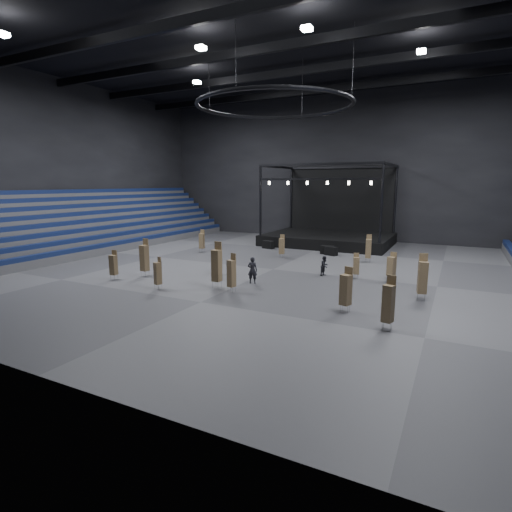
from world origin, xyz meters
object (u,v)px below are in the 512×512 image
at_px(chair_stack_2, 388,303).
at_px(crew_member, 325,266).
at_px(flight_case_left, 268,245).
at_px(chair_stack_3, 217,265).
at_px(chair_stack_4, 158,273).
at_px(chair_stack_11, 392,266).
at_px(stage, 330,231).
at_px(chair_stack_1, 218,260).
at_px(flight_case_mid, 331,251).
at_px(chair_stack_12, 423,277).
at_px(chair_stack_6, 282,246).
at_px(chair_stack_8, 368,248).
at_px(chair_stack_9, 202,240).
at_px(chair_stack_10, 144,257).
at_px(chair_stack_0, 232,273).
at_px(chair_stack_7, 114,264).
at_px(chair_stack_5, 346,289).
at_px(chair_stack_13, 356,265).
at_px(man_center, 252,270).
at_px(flight_case_right, 327,250).

distance_m(chair_stack_2, crew_member, 11.64).
distance_m(flight_case_left, chair_stack_3, 17.24).
relative_size(chair_stack_4, chair_stack_11, 1.02).
bearing_deg(stage, crew_member, -74.77).
xyz_separation_m(stage, chair_stack_1, (-2.99, -20.01, -0.24)).
bearing_deg(flight_case_mid, chair_stack_11, -50.42).
bearing_deg(chair_stack_12, chair_stack_6, 132.34).
bearing_deg(chair_stack_6, chair_stack_8, 3.83).
bearing_deg(chair_stack_8, chair_stack_9, -179.31).
bearing_deg(crew_member, chair_stack_10, 132.24).
xyz_separation_m(chair_stack_4, chair_stack_8, (10.70, 15.91, 0.17)).
relative_size(chair_stack_0, chair_stack_1, 1.12).
xyz_separation_m(chair_stack_0, chair_stack_7, (-9.54, -0.97, -0.16)).
bearing_deg(chair_stack_9, chair_stack_3, -59.33).
bearing_deg(chair_stack_4, chair_stack_5, 22.88).
height_order(chair_stack_11, chair_stack_13, chair_stack_11).
xyz_separation_m(flight_case_left, chair_stack_11, (14.35, -9.42, 0.73)).
distance_m(flight_case_left, chair_stack_7, 18.71).
bearing_deg(chair_stack_12, crew_member, 140.34).
height_order(chair_stack_11, crew_member, chair_stack_11).
bearing_deg(man_center, chair_stack_9, -56.53).
relative_size(flight_case_left, chair_stack_1, 0.55).
relative_size(flight_case_right, crew_member, 0.83).
bearing_deg(flight_case_right, chair_stack_2, -65.11).
relative_size(chair_stack_1, chair_stack_3, 0.73).
bearing_deg(chair_stack_10, chair_stack_1, 34.57).
distance_m(chair_stack_5, chair_stack_7, 17.24).
height_order(chair_stack_7, man_center, chair_stack_7).
distance_m(stage, chair_stack_4, 25.88).
xyz_separation_m(chair_stack_6, man_center, (2.13, -10.19, -0.21)).
bearing_deg(chair_stack_1, flight_case_left, 89.98).
xyz_separation_m(flight_case_right, chair_stack_9, (-11.99, -4.71, 0.79)).
bearing_deg(chair_stack_4, chair_stack_12, 37.08).
bearing_deg(chair_stack_8, flight_case_left, 158.47).
bearing_deg(chair_stack_10, flight_case_left, 82.67).
bearing_deg(man_center, crew_member, -145.35).
xyz_separation_m(stage, chair_stack_7, (-9.01, -24.90, -0.30)).
distance_m(chair_stack_4, man_center, 6.55).
height_order(chair_stack_6, chair_stack_10, chair_stack_10).
bearing_deg(crew_member, man_center, 154.71).
height_order(chair_stack_10, crew_member, chair_stack_10).
bearing_deg(chair_stack_11, chair_stack_12, -38.64).
bearing_deg(chair_stack_12, man_center, 172.11).
relative_size(chair_stack_4, chair_stack_10, 0.75).
bearing_deg(chair_stack_3, chair_stack_9, 127.65).
height_order(chair_stack_0, chair_stack_3, chair_stack_3).
xyz_separation_m(chair_stack_7, crew_member, (13.52, 8.33, -0.38)).
distance_m(chair_stack_10, chair_stack_12, 19.71).
bearing_deg(chair_stack_5, chair_stack_1, 176.83).
height_order(chair_stack_10, chair_stack_12, chair_stack_10).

